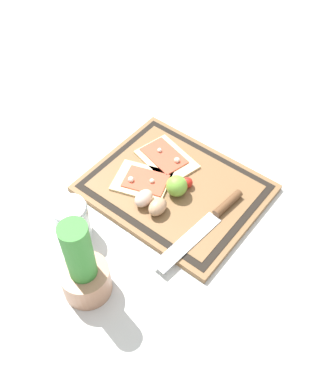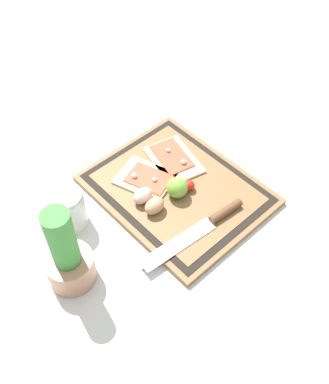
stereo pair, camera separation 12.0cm
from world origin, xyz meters
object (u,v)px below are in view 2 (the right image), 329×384
Objects in this scene: knife at (210,222)px; egg_pink at (143,196)px; egg_brown at (154,206)px; lime at (177,187)px; pizza_slice_near at (173,159)px; cherry_tomato_red at (189,185)px; herb_pot at (68,258)px; sauce_jar at (69,210)px; pizza_slice_far at (146,178)px.

egg_pink is (0.17, 0.08, 0.01)m from knife.
knife is 5.51× the size of egg_pink.
lime reaches higher than egg_brown.
knife is 5.51× the size of egg_brown.
pizza_slice_near is 0.19m from egg_brown.
egg_brown is (0.13, 0.08, 0.01)m from knife.
pizza_slice_near reaches higher than knife.
herb_pot is (0.00, 0.39, 0.05)m from cherry_tomato_red.
pizza_slice_far is at bearing -98.65° from sauce_jar.
pizza_slice_far is 6.05× the size of cherry_tomato_red.
knife is 0.13m from cherry_tomato_red.
egg_brown is at bearing 86.03° from cherry_tomato_red.
sauce_jar is at bearing 62.72° from lime.
lime is (-0.10, -0.03, 0.02)m from pizza_slice_far.
lime is at bearing -164.41° from pizza_slice_far.
sauce_jar is (0.09, 0.17, 0.01)m from egg_pink.
egg_brown is 0.51× the size of sauce_jar.
herb_pot is 0.17m from sauce_jar.
knife is at bearing 159.09° from pizza_slice_near.
egg_pink reaches higher than pizza_slice_near.
egg_brown is 1.94× the size of cherry_tomato_red.
pizza_slice_far is 0.12m from cherry_tomato_red.
knife is 10.71× the size of cherry_tomato_red.
sauce_jar reaches higher than cherry_tomato_red.
herb_pot reaches higher than lime.
cherry_tomato_red is at bearing -90.47° from herb_pot.
egg_pink is (-0.05, 0.16, 0.02)m from pizza_slice_near.
lime is (0.13, -0.01, 0.02)m from knife.
herb_pot is at bearing 90.84° from lime.
sauce_jar is at bearing -33.83° from herb_pot.
lime is (-0.00, -0.08, 0.01)m from egg_brown.
herb_pot is at bearing 70.27° from knife.
pizza_slice_near is 0.60× the size of knife.
egg_pink is 0.51× the size of sauce_jar.
herb_pot is (-0.05, 0.27, 0.05)m from egg_pink.
herb_pot reaches higher than sauce_jar.
egg_pink is 0.19m from sauce_jar.
egg_pink reaches higher than knife.
egg_brown is 0.23× the size of herb_pot.
cherry_tomato_red is (-0.01, -0.12, -0.01)m from egg_brown.
herb_pot is (-0.01, 0.27, 0.05)m from egg_brown.
herb_pot is at bearing 103.63° from pizza_slice_near.
lime is at bearing 140.92° from pizza_slice_near.
knife is at bearing -149.55° from egg_brown.
pizza_slice_far is at bearing -72.31° from herb_pot.
egg_pink is at bearing 0.52° from egg_brown.
pizza_slice_near is 1.68× the size of sauce_jar.
cherry_tomato_red is at bearing 158.38° from pizza_slice_near.
knife is at bearing 159.73° from cherry_tomato_red.
pizza_slice_far is 3.11× the size of egg_pink.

